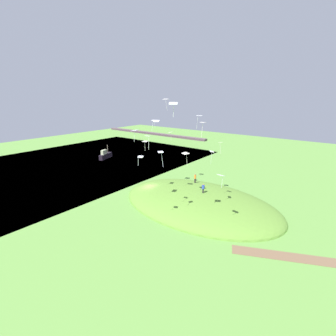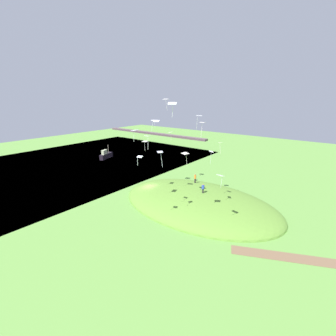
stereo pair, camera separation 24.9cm
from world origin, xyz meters
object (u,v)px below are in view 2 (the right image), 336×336
(kite_4, at_px, (171,133))
(kite_13, at_px, (155,121))
(person_walking_path, at_px, (203,187))
(kite_3, at_px, (135,131))
(person_with_child, at_px, (195,177))
(kite_14, at_px, (160,154))
(kite_1, at_px, (185,154))
(kite_10, at_px, (145,142))
(kite_9, at_px, (220,144))
(kite_12, at_px, (199,117))
(kite_8, at_px, (221,176))
(kite_2, at_px, (172,104))
(kite_11, at_px, (140,157))
(kite_6, at_px, (156,121))
(kite_15, at_px, (166,100))
(boat_on_lake, at_px, (106,155))
(kite_5, at_px, (148,137))
(kite_7, at_px, (211,152))
(kite_0, at_px, (202,124))

(kite_4, distance_m, kite_13, 8.89)
(person_walking_path, height_order, kite_3, kite_3)
(person_with_child, height_order, kite_14, kite_14)
(kite_1, distance_m, kite_10, 6.79)
(kite_9, relative_size, kite_12, 0.89)
(kite_8, relative_size, kite_13, 1.05)
(kite_2, xyz_separation_m, kite_4, (-10.63, 13.58, -5.52))
(kite_14, bearing_deg, kite_11, -116.17)
(kite_3, bearing_deg, kite_6, 116.36)
(kite_15, bearing_deg, kite_12, -10.67)
(person_with_child, relative_size, kite_15, 0.87)
(person_with_child, height_order, kite_4, kite_4)
(person_walking_path, relative_size, kite_11, 1.40)
(boat_on_lake, bearing_deg, kite_13, 46.01)
(kite_10, bearing_deg, kite_14, -34.56)
(kite_4, bearing_deg, kite_15, 173.11)
(kite_9, distance_m, kite_13, 11.27)
(kite_1, bearing_deg, kite_5, -90.48)
(person_walking_path, distance_m, kite_3, 15.34)
(kite_6, bearing_deg, kite_5, -53.46)
(kite_9, distance_m, kite_11, 15.31)
(kite_1, distance_m, kite_14, 7.82)
(kite_7, bearing_deg, person_walking_path, 127.01)
(person_with_child, relative_size, kite_7, 1.03)
(kite_2, xyz_separation_m, kite_6, (-12.82, 12.17, -3.53))
(person_walking_path, xyz_separation_m, kite_0, (2.43, -5.29, 11.12))
(person_with_child, bearing_deg, person_walking_path, 126.12)
(kite_3, height_order, kite_5, kite_3)
(kite_13, bearing_deg, kite_7, 9.96)
(kite_5, distance_m, kite_9, 13.89)
(kite_4, height_order, kite_13, kite_13)
(kite_7, relative_size, kite_12, 0.82)
(kite_2, bearing_deg, kite_6, 136.49)
(kite_2, bearing_deg, kite_11, -169.42)
(person_with_child, distance_m, kite_9, 9.69)
(kite_0, relative_size, kite_12, 0.96)
(person_walking_path, bearing_deg, kite_11, -142.10)
(kite_5, xyz_separation_m, kite_12, (0.38, 11.34, 1.74))
(kite_3, distance_m, kite_7, 10.56)
(kite_4, height_order, kite_5, kite_5)
(kite_3, xyz_separation_m, kite_10, (-2.89, 4.93, -2.55))
(kite_4, xyz_separation_m, kite_9, (9.46, 0.62, -0.96))
(kite_2, height_order, kite_13, kite_2)
(person_walking_path, height_order, kite_14, kite_14)
(kite_9, xyz_separation_m, kite_12, (-2.94, -1.93, 4.19))
(kite_6, height_order, kite_9, kite_6)
(boat_on_lake, distance_m, kite_7, 45.71)
(kite_0, xyz_separation_m, kite_4, (-10.21, 6.54, -2.85))
(kite_5, bearing_deg, kite_3, 163.02)
(kite_10, bearing_deg, kite_5, -43.97)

